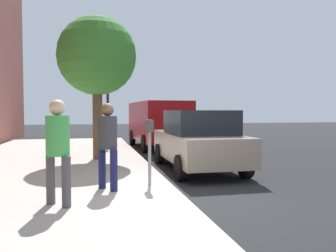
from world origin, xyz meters
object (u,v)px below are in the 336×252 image
object	(u,v)px
parked_van_far	(158,122)
pedestrian_bystander	(58,143)
pedestrian_at_meter	(108,139)
parking_meter	(150,138)
street_tree	(97,57)
traffic_signal	(110,93)
parked_sedan_near	(198,140)

from	to	relation	value
parked_van_far	pedestrian_bystander	bearing A→B (deg)	159.78
pedestrian_at_meter	parking_meter	bearing A→B (deg)	-15.00
street_tree	traffic_signal	bearing A→B (deg)	-8.23
parked_van_far	pedestrian_at_meter	bearing A→B (deg)	162.75
parked_sedan_near	street_tree	size ratio (longest dim) A/B	0.93
parked_sedan_near	street_tree	xyz separation A→B (m)	(1.99, 2.87, 2.65)
street_tree	traffic_signal	distance (m)	4.56
pedestrian_at_meter	street_tree	xyz separation A→B (m)	(4.56, 0.13, 2.36)
pedestrian_at_meter	parked_sedan_near	size ratio (longest dim) A/B	0.40
parking_meter	traffic_signal	world-z (taller)	traffic_signal
pedestrian_at_meter	parked_van_far	world-z (taller)	parked_van_far
pedestrian_bystander	parked_sedan_near	distance (m)	5.06
pedestrian_at_meter	parked_sedan_near	xyz separation A→B (m)	(2.56, -2.74, -0.29)
traffic_signal	street_tree	bearing A→B (deg)	171.77
parked_van_far	parked_sedan_near	bearing A→B (deg)	179.99
parked_sedan_near	pedestrian_at_meter	bearing A→B (deg)	133.09
pedestrian_at_meter	street_tree	world-z (taller)	street_tree
parked_sedan_near	parked_van_far	xyz separation A→B (m)	(6.26, -0.00, 0.36)
pedestrian_bystander	traffic_signal	size ratio (longest dim) A/B	0.50
pedestrian_at_meter	traffic_signal	bearing A→B (deg)	51.80
parked_sedan_near	parked_van_far	distance (m)	6.27
parked_van_far	traffic_signal	xyz separation A→B (m)	(0.15, 2.23, 1.32)
pedestrian_at_meter	pedestrian_bystander	distance (m)	1.30
pedestrian_at_meter	pedestrian_bystander	size ratio (longest dim) A/B	0.98
pedestrian_at_meter	pedestrian_bystander	bearing A→B (deg)	-166.72
parking_meter	street_tree	bearing A→B (deg)	13.89
pedestrian_bystander	street_tree	size ratio (longest dim) A/B	0.38
parking_meter	pedestrian_at_meter	size ratio (longest dim) A/B	0.80
pedestrian_bystander	traffic_signal	xyz separation A→B (m)	(9.94, -1.38, 1.36)
traffic_signal	parked_van_far	bearing A→B (deg)	-93.83
parked_sedan_near	street_tree	world-z (taller)	street_tree
parked_sedan_near	parked_van_far	size ratio (longest dim) A/B	0.84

